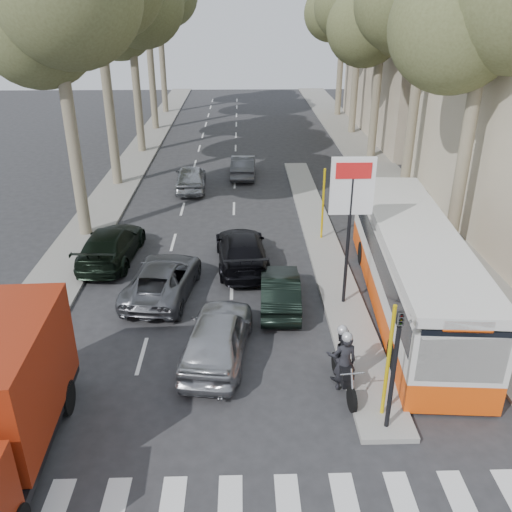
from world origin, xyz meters
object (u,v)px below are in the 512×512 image
at_px(city_bus, 412,266).
at_px(dark_hatchback, 280,290).
at_px(motorcycle, 343,360).
at_px(silver_hatchback, 217,336).

bearing_deg(city_bus, dark_hatchback, -177.39).
xyz_separation_m(city_bus, motorcycle, (-3.22, -4.48, -0.75)).
relative_size(dark_hatchback, city_bus, 0.33).
bearing_deg(dark_hatchback, motorcycle, 110.15).
height_order(city_bus, motorcycle, city_bus).
distance_m(city_bus, motorcycle, 5.57).
relative_size(dark_hatchback, motorcycle, 1.71).
relative_size(city_bus, motorcycle, 5.17).
xyz_separation_m(silver_hatchback, city_bus, (6.87, 2.99, 0.87)).
bearing_deg(city_bus, motorcycle, -121.31).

